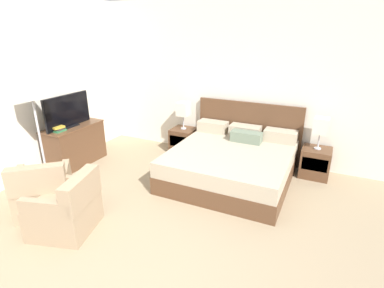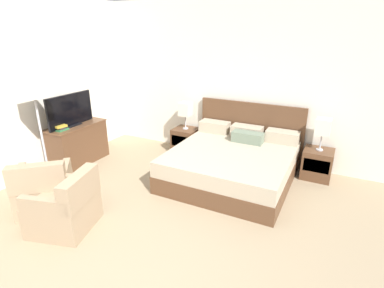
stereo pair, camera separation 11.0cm
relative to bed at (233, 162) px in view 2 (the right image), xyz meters
name	(u,v)px [view 2 (the right image)]	position (x,y,z in m)	size (l,w,h in m)	color
ground_plane	(117,275)	(-0.31, -2.55, -0.29)	(10.50, 10.50, 0.00)	#998466
wall_back	(238,82)	(-0.31, 0.98, 1.14)	(6.70, 0.06, 2.87)	silver
wall_left	(35,88)	(-3.09, -1.10, 1.14)	(0.06, 5.30, 2.87)	silver
bed	(233,162)	(0.00, 0.00, 0.00)	(1.93, 1.96, 1.11)	brown
nightstand_left	(186,140)	(-1.24, 0.67, -0.05)	(0.46, 0.44, 0.49)	brown
nightstand_right	(317,164)	(1.24, 0.67, -0.05)	(0.46, 0.44, 0.49)	brown
table_lamp_left	(185,109)	(-1.24, 0.67, 0.59)	(0.22, 0.22, 0.53)	#B7B7BC
table_lamp_right	(323,127)	(1.24, 0.67, 0.59)	(0.22, 0.22, 0.53)	#B7B7BC
dresser	(78,143)	(-2.78, -0.67, 0.08)	(0.51, 1.08, 0.73)	brown
tv	(70,111)	(-2.78, -0.73, 0.71)	(0.18, 0.95, 0.57)	black
book_red_cover	(60,129)	(-2.77, -1.00, 0.45)	(0.22, 0.20, 0.03)	#2D7042
book_blue_cover	(59,127)	(-2.79, -1.00, 0.48)	(0.24, 0.16, 0.03)	#383333
book_small_top	(59,126)	(-2.79, -1.00, 0.51)	(0.24, 0.19, 0.03)	gold
armchair_by_window	(44,190)	(-1.99, -2.02, -0.01)	(0.97, 0.97, 0.76)	#9E8466
armchair_companion	(66,208)	(-1.37, -2.20, -0.01)	(0.85, 0.84, 0.76)	#9E8466
floor_lamp	(34,96)	(-2.49, -1.56, 1.15)	(0.36, 0.36, 1.69)	#B7B7BC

